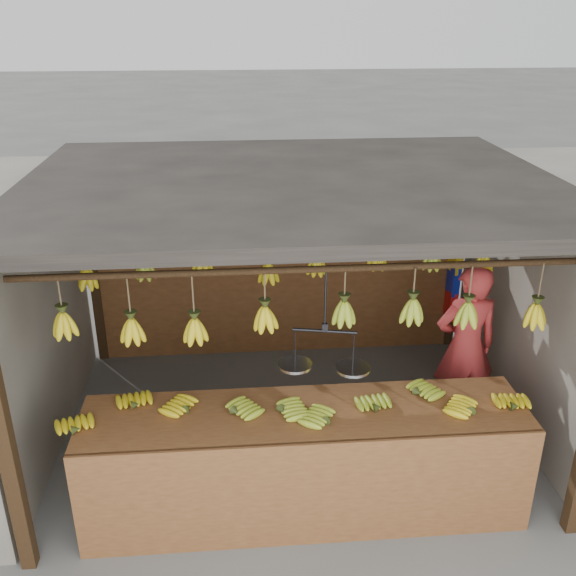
{
  "coord_description": "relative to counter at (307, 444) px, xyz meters",
  "views": [
    {
      "loc": [
        -0.46,
        -5.06,
        3.63
      ],
      "look_at": [
        0.0,
        0.3,
        1.3
      ],
      "focal_mm": 40.0,
      "sensor_mm": 36.0,
      "label": 1
    }
  ],
  "objects": [
    {
      "name": "ground",
      "position": [
        -0.01,
        1.23,
        -0.71
      ],
      "size": [
        80.0,
        80.0,
        0.0
      ],
      "primitive_type": "plane",
      "color": "#5B5B57"
    },
    {
      "name": "stall",
      "position": [
        -0.01,
        1.55,
        1.26
      ],
      "size": [
        4.3,
        3.3,
        2.4
      ],
      "color": "black",
      "rests_on": "ground"
    },
    {
      "name": "counter",
      "position": [
        0.0,
        0.0,
        0.0
      ],
      "size": [
        3.42,
        0.76,
        0.96
      ],
      "color": "brown",
      "rests_on": "ground"
    },
    {
      "name": "hanging_bananas",
      "position": [
        -0.01,
        1.22,
        0.92
      ],
      "size": [
        3.59,
        2.23,
        0.39
      ],
      "color": "gold",
      "rests_on": "ground"
    },
    {
      "name": "balance_scale",
      "position": [
        0.14,
        0.23,
        0.56
      ],
      "size": [
        0.67,
        0.34,
        0.79
      ],
      "color": "black",
      "rests_on": "ground"
    },
    {
      "name": "vendor",
      "position": [
        1.59,
        1.17,
        0.1
      ],
      "size": [
        0.61,
        0.42,
        1.61
      ],
      "primitive_type": "imported",
      "rotation": [
        0.0,
        0.0,
        3.21
      ],
      "color": "#BF3333",
      "rests_on": "ground"
    },
    {
      "name": "bag_bundles",
      "position": [
        1.93,
        2.58,
        0.31
      ],
      "size": [
        0.08,
        0.26,
        1.22
      ],
      "color": "#199926",
      "rests_on": "ground"
    }
  ]
}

